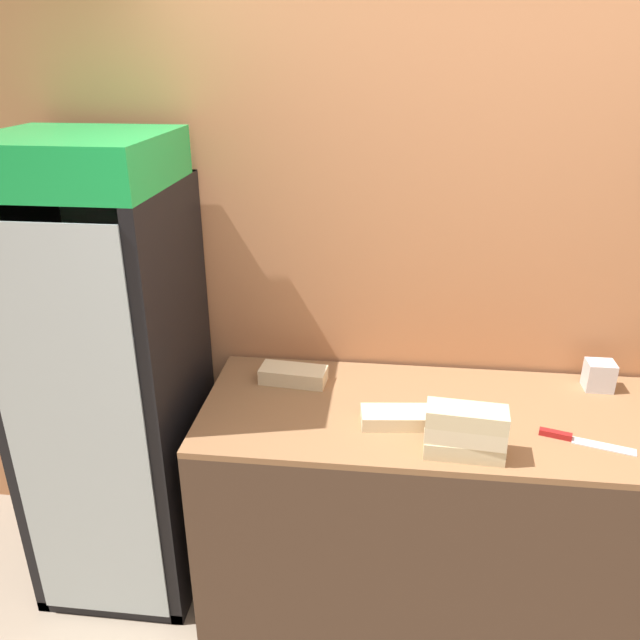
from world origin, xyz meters
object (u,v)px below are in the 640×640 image
object	(u,v)px
sandwich_stack_middle	(465,432)
sandwich_flat_right	(293,375)
chefs_knife	(573,439)
napkin_dispenser	(599,376)
sandwich_flat_left	(400,417)
sandwich_stack_bottom	(464,447)
sandwich_stack_top	(467,416)
beverage_cooler	(114,355)

from	to	relation	value
sandwich_stack_middle	sandwich_flat_right	xyz separation A→B (m)	(-0.65, 0.44, -0.06)
sandwich_flat_right	chefs_knife	xyz separation A→B (m)	(1.05, -0.31, -0.02)
napkin_dispenser	chefs_knife	bearing A→B (deg)	-116.00
sandwich_flat_right	sandwich_flat_left	bearing A→B (deg)	-31.46
sandwich_stack_bottom	napkin_dispenser	xyz separation A→B (m)	(0.59, 0.52, 0.03)
sandwich_flat_left	chefs_knife	world-z (taller)	sandwich_flat_left
napkin_dispenser	sandwich_stack_top	bearing A→B (deg)	-138.33
sandwich_flat_left	beverage_cooler	bearing A→B (deg)	171.31
sandwich_flat_right	napkin_dispenser	distance (m)	1.24
beverage_cooler	napkin_dispenser	world-z (taller)	beverage_cooler
beverage_cooler	sandwich_flat_left	xyz separation A→B (m)	(1.16, -0.18, -0.10)
sandwich_stack_middle	sandwich_flat_left	world-z (taller)	sandwich_stack_middle
beverage_cooler	chefs_knife	bearing A→B (deg)	-6.97
sandwich_stack_middle	napkin_dispenser	world-z (taller)	sandwich_stack_middle
beverage_cooler	napkin_dispenser	distance (m)	1.97
sandwich_flat_left	napkin_dispenser	world-z (taller)	napkin_dispenser
sandwich_stack_bottom	sandwich_stack_top	world-z (taller)	sandwich_stack_top
sandwich_stack_bottom	sandwich_stack_top	size ratio (longest dim) A/B	0.99
beverage_cooler	sandwich_flat_left	bearing A→B (deg)	-8.69
sandwich_stack_top	sandwich_flat_left	xyz separation A→B (m)	(-0.21, 0.17, -0.13)
sandwich_stack_bottom	sandwich_flat_right	xyz separation A→B (m)	(-0.65, 0.44, 0.00)
chefs_knife	napkin_dispenser	distance (m)	0.44
sandwich_stack_bottom	sandwich_flat_right	distance (m)	0.79
chefs_knife	napkin_dispenser	xyz separation A→B (m)	(0.19, 0.39, 0.05)
sandwich_flat_left	napkin_dispenser	bearing A→B (deg)	23.89
beverage_cooler	sandwich_stack_bottom	world-z (taller)	beverage_cooler
beverage_cooler	sandwich_stack_top	xyz separation A→B (m)	(1.38, -0.35, 0.02)
beverage_cooler	chefs_knife	xyz separation A→B (m)	(1.77, -0.22, -0.12)
sandwich_stack_bottom	sandwich_stack_middle	distance (m)	0.06
sandwich_flat_left	napkin_dispenser	xyz separation A→B (m)	(0.80, 0.35, 0.03)
sandwich_stack_top	sandwich_stack_bottom	bearing A→B (deg)	0.00
sandwich_stack_bottom	beverage_cooler	bearing A→B (deg)	165.89
sandwich_stack_middle	sandwich_flat_left	size ratio (longest dim) A/B	0.92
sandwich_flat_left	sandwich_stack_bottom	bearing A→B (deg)	-38.30
sandwich_stack_top	napkin_dispenser	size ratio (longest dim) A/B	2.31
sandwich_stack_top	sandwich_flat_right	world-z (taller)	sandwich_stack_top
sandwich_flat_left	chefs_knife	distance (m)	0.61
beverage_cooler	sandwich_stack_bottom	xyz separation A→B (m)	(1.38, -0.35, -0.10)
sandwich_flat_right	chefs_knife	distance (m)	1.09
sandwich_stack_middle	chefs_knife	world-z (taller)	sandwich_stack_middle
beverage_cooler	sandwich_flat_left	distance (m)	1.18
sandwich_stack_middle	sandwich_flat_right	bearing A→B (deg)	146.18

